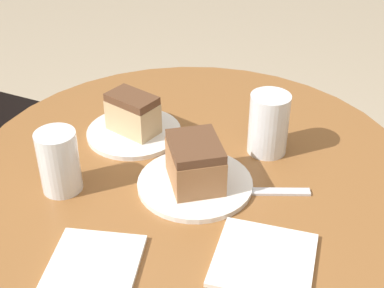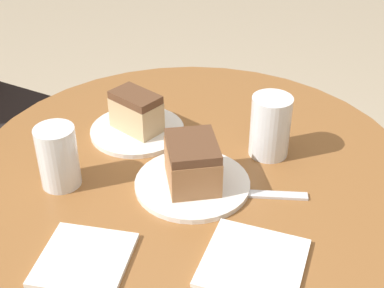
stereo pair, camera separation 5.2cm
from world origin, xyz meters
name	(u,v)px [view 1 (the left image)]	position (x,y,z in m)	size (l,w,h in m)	color
table	(192,237)	(0.00, 0.00, 0.50)	(0.85, 0.85, 0.70)	brown
plate_near	(195,184)	(-0.06, -0.04, 0.71)	(0.21, 0.21, 0.01)	white
plate_far	(134,132)	(0.02, 0.15, 0.71)	(0.19, 0.19, 0.01)	white
cake_slice_near	(195,162)	(-0.06, -0.04, 0.75)	(0.14, 0.14, 0.08)	#9E6B42
cake_slice_far	(133,113)	(0.02, 0.15, 0.75)	(0.07, 0.11, 0.08)	tan
glass_lemonade	(59,165)	(-0.19, 0.16, 0.75)	(0.07, 0.07, 0.12)	beige
glass_water	(268,127)	(0.11, -0.11, 0.76)	(0.08, 0.08, 0.12)	silver
napkin_stack	(264,259)	(-0.17, -0.23, 0.71)	(0.18, 0.18, 0.01)	white
fork	(266,192)	(-0.02, -0.16, 0.70)	(0.09, 0.14, 0.00)	silver
napkin_side	(94,264)	(-0.31, -0.01, 0.71)	(0.17, 0.17, 0.01)	white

